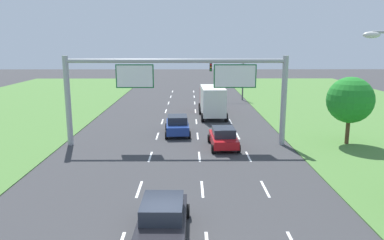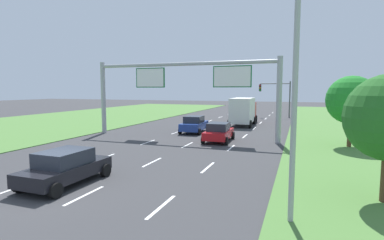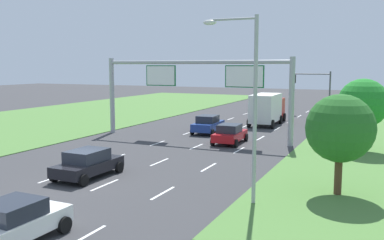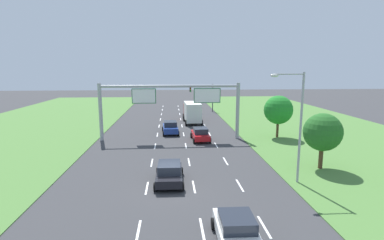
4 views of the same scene
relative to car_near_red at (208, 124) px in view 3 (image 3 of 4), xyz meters
The scene contains 14 objects.
ground_plane 18.66m from the car_near_red, 89.93° to the right, with size 200.00×200.00×0.00m, color #38383A.
lane_dashes_inner_left 4.12m from the car_near_red, 115.36° to the right, with size 0.14×68.40×0.01m.
lane_dashes_inner_right 4.14m from the car_near_red, 64.06° to the right, with size 0.14×68.40×0.01m.
lane_dashes_slip 6.46m from the car_near_red, 34.65° to the right, with size 0.14×68.40×0.01m.
car_near_red is the anchor object (origin of this frame).
car_lead_silver 5.63m from the car_near_red, 49.17° to the right, with size 2.27×4.23×1.58m.
car_mid_lane 26.46m from the car_near_red, 82.75° to the right, with size 2.21×4.26×1.55m.
car_far_ahead 17.70m from the car_near_red, 90.20° to the right, with size 2.26×4.37×1.59m.
box_truck 9.01m from the car_near_red, 66.77° to the left, with size 2.84×7.72×3.32m.
sign_gantry 5.29m from the car_near_red, 85.78° to the right, with size 17.24×0.44×7.00m.
traffic_light_mast 21.20m from the car_near_red, 71.70° to the left, with size 4.76×0.49×5.60m.
street_lamp 21.12m from the car_near_red, 62.78° to the right, with size 2.61×0.32×8.50m.
roadside_tree_near 20.43m from the car_near_red, 49.37° to the right, with size 3.29×3.29×4.96m.
roadside_tree_mid 14.30m from the car_near_red, 14.13° to the right, with size 3.60×3.60×5.38m.
Camera 3 is at (15.14, -18.15, 6.28)m, focal length 40.00 mm.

